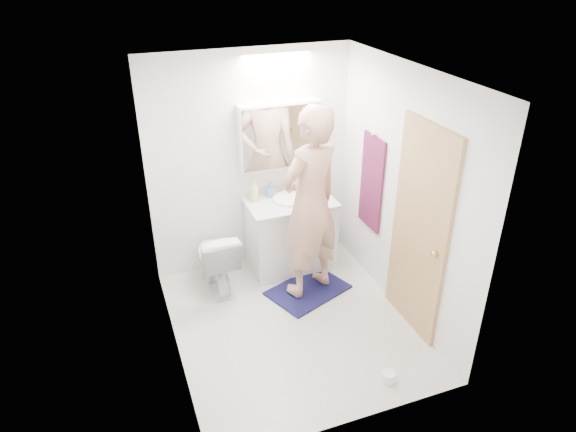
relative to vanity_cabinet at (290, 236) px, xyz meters
name	(u,v)px	position (x,y,z in m)	size (l,w,h in m)	color
floor	(292,323)	(-0.35, -0.96, -0.39)	(2.50, 2.50, 0.00)	silver
ceiling	(293,74)	(-0.35, -0.96, 2.01)	(2.50, 2.50, 0.00)	white
wall_back	(251,163)	(-0.35, 0.29, 0.81)	(2.50, 2.50, 0.00)	white
wall_front	(360,296)	(-0.35, -2.21, 0.81)	(2.50, 2.50, 0.00)	white
wall_left	(164,237)	(-1.45, -0.96, 0.81)	(2.50, 2.50, 0.00)	white
wall_right	(403,195)	(0.75, -0.96, 0.81)	(2.50, 2.50, 0.00)	white
vanity_cabinet	(290,236)	(0.00, 0.00, 0.00)	(0.90, 0.55, 0.78)	silver
countertop	(290,203)	(0.00, 0.00, 0.41)	(0.95, 0.58, 0.04)	silver
sink_basin	(290,199)	(0.00, 0.03, 0.45)	(0.36, 0.36, 0.03)	white
faucet	(283,187)	(0.00, 0.22, 0.51)	(0.02, 0.02, 0.16)	#B5B6BA
medicine_cabinet	(279,135)	(-0.05, 0.21, 1.11)	(0.88, 0.14, 0.70)	white
mirror_panel	(282,138)	(-0.05, 0.13, 1.11)	(0.84, 0.01, 0.66)	silver
toilet	(216,259)	(-0.88, -0.11, -0.04)	(0.39, 0.69, 0.70)	white
bath_rug	(308,290)	(0.00, -0.53, -0.38)	(0.80, 0.55, 0.02)	#161646
person	(310,204)	(0.00, -0.53, 0.65)	(0.72, 0.47, 1.98)	tan
door	(420,231)	(0.73, -1.31, 0.61)	(0.04, 0.80, 2.00)	tan
door_knob	(435,254)	(0.69, -1.61, 0.56)	(0.06, 0.06, 0.06)	gold
towel	(371,183)	(0.73, -0.41, 0.71)	(0.02, 0.42, 1.00)	#12133B
towel_hook	(374,134)	(0.72, -0.41, 1.23)	(0.02, 0.02, 0.07)	silver
soap_bottle_a	(254,191)	(-0.36, 0.15, 0.54)	(0.09, 0.09, 0.23)	beige
soap_bottle_b	(271,190)	(-0.16, 0.18, 0.51)	(0.08, 0.08, 0.17)	#5A81C2
toothbrush_cup	(304,188)	(0.22, 0.16, 0.48)	(0.10, 0.10, 0.10)	#3F51BE
toilet_paper_roll	(389,377)	(0.14, -1.96, -0.34)	(0.11, 0.11, 0.10)	white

